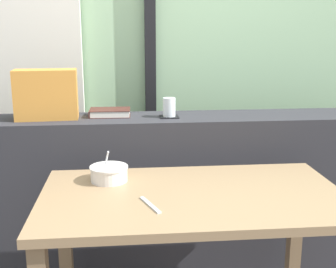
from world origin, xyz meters
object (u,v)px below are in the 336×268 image
at_px(juice_glass, 169,108).
at_px(fork_utensil, 150,205).
at_px(breakfast_table, 193,216).
at_px(throw_pillow, 46,94).
at_px(soup_bowl, 109,174).
at_px(coaster_square, 169,117).
at_px(closed_book, 110,112).

bearing_deg(juice_glass, fork_utensil, -100.97).
xyz_separation_m(breakfast_table, throw_pillow, (-0.68, 0.67, 0.42)).
distance_m(soup_bowl, fork_utensil, 0.34).
bearing_deg(soup_bowl, breakfast_table, -27.70).
height_order(coaster_square, throw_pillow, throw_pillow).
distance_m(coaster_square, fork_utensil, 0.80).
relative_size(closed_book, throw_pillow, 0.70).
distance_m(juice_glass, fork_utensil, 0.81).
relative_size(coaster_square, juice_glass, 1.00).
distance_m(breakfast_table, soup_bowl, 0.41).
distance_m(juice_glass, closed_book, 0.33).
xyz_separation_m(closed_book, throw_pillow, (-0.33, -0.05, 0.11)).
height_order(juice_glass, fork_utensil, juice_glass).
distance_m(breakfast_table, juice_glass, 0.73).
relative_size(coaster_square, throw_pillow, 0.31).
height_order(juice_glass, closed_book, juice_glass).
distance_m(breakfast_table, coaster_square, 0.71).
bearing_deg(throw_pillow, closed_book, 8.44).
xyz_separation_m(soup_bowl, fork_utensil, (0.16, -0.29, -0.03)).
height_order(coaster_square, fork_utensil, coaster_square).
bearing_deg(juice_glass, soup_bowl, -123.58).
bearing_deg(coaster_square, juice_glass, 0.00).
distance_m(coaster_square, throw_pillow, 0.66).
relative_size(juice_glass, soup_bowl, 0.59).
bearing_deg(closed_book, coaster_square, -11.71).
bearing_deg(throw_pillow, juice_glass, -1.61).
bearing_deg(closed_book, soup_bowl, -89.10).
height_order(closed_book, soup_bowl, closed_book).
xyz_separation_m(juice_glass, fork_utensil, (-0.15, -0.76, -0.24)).
xyz_separation_m(coaster_square, throw_pillow, (-0.65, 0.02, 0.13)).
bearing_deg(juice_glass, closed_book, 168.29).
bearing_deg(fork_utensil, juice_glass, 58.65).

